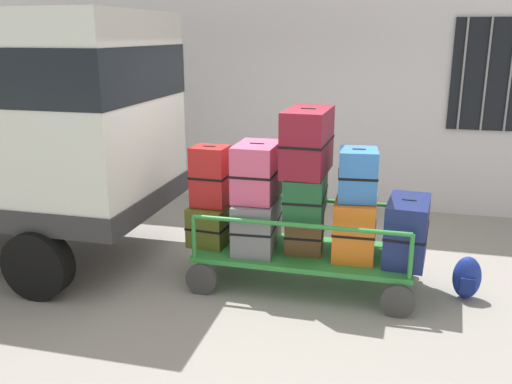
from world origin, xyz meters
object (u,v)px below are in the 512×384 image
at_px(luggage_cart, 304,256).
at_px(suitcase_left_bottom, 211,224).
at_px(suitcase_midright_bottom, 355,228).
at_px(suitcase_center_top, 308,141).
at_px(suitcase_right_bottom, 407,231).
at_px(backpack, 467,278).
at_px(suitcase_left_middle, 210,176).
at_px(suitcase_midright_middle, 358,175).
at_px(suitcase_midleft_bottom, 257,223).
at_px(suitcase_center_bottom, 304,234).
at_px(suitcase_center_middle, 306,194).
at_px(suitcase_midleft_middle, 257,171).

xyz_separation_m(luggage_cart, suitcase_left_bottom, (-1.01, 0.00, 0.27)).
bearing_deg(suitcase_midright_bottom, suitcase_center_top, 177.59).
height_order(suitcase_right_bottom, backpack, suitcase_right_bottom).
distance_m(suitcase_left_middle, suitcase_midright_middle, 1.52).
height_order(suitcase_midleft_bottom, suitcase_center_bottom, suitcase_midleft_bottom).
bearing_deg(suitcase_midright_bottom, suitcase_left_middle, -179.25).
distance_m(suitcase_center_middle, backpack, 1.79).
height_order(suitcase_left_bottom, backpack, suitcase_left_bottom).
bearing_deg(suitcase_midleft_middle, suitcase_midleft_bottom, 90.00).
xyz_separation_m(suitcase_left_bottom, suitcase_left_middle, (0.00, -0.00, 0.53)).
distance_m(suitcase_center_bottom, backpack, 1.66).
xyz_separation_m(suitcase_midleft_bottom, suitcase_midleft_middle, (0.00, -0.01, 0.56)).
xyz_separation_m(suitcase_center_bottom, suitcase_midright_middle, (0.50, 0.03, 0.65)).
xyz_separation_m(luggage_cart, suitcase_midright_middle, (0.50, 0.02, 0.91)).
bearing_deg(luggage_cart, suitcase_center_bottom, -90.00).
bearing_deg(suitcase_midright_middle, suitcase_center_bottom, -176.50).
height_order(suitcase_midleft_bottom, suitcase_center_top, suitcase_center_top).
bearing_deg(suitcase_right_bottom, suitcase_midright_bottom, 179.75).
xyz_separation_m(suitcase_left_bottom, suitcase_midleft_middle, (0.50, -0.00, 0.61)).
height_order(suitcase_center_bottom, suitcase_midright_bottom, suitcase_midright_bottom).
xyz_separation_m(suitcase_midright_bottom, suitcase_midright_middle, (0.00, 0.01, 0.55)).
height_order(suitcase_left_middle, suitcase_center_middle, suitcase_left_middle).
bearing_deg(suitcase_midright_middle, luggage_cart, -177.53).
bearing_deg(suitcase_midleft_bottom, suitcase_center_middle, 3.75).
bearing_deg(suitcase_midright_bottom, backpack, 2.96).
bearing_deg(suitcase_right_bottom, suitcase_left_bottom, -179.64).
bearing_deg(suitcase_center_bottom, suitcase_midright_middle, 3.50).
height_order(suitcase_left_middle, suitcase_right_bottom, suitcase_left_middle).
bearing_deg(suitcase_right_bottom, suitcase_midleft_middle, -179.38).
relative_size(suitcase_center_middle, suitcase_right_bottom, 1.09).
bearing_deg(backpack, suitcase_left_bottom, -178.42).
relative_size(suitcase_left_middle, suitcase_midleft_bottom, 0.79).
height_order(luggage_cart, suitcase_center_bottom, suitcase_center_bottom).
distance_m(luggage_cart, suitcase_midleft_bottom, 0.60).
distance_m(suitcase_center_top, suitcase_right_bottom, 1.31).
distance_m(luggage_cart, suitcase_midright_middle, 1.04).
distance_m(suitcase_midright_bottom, suitcase_midright_middle, 0.55).
bearing_deg(suitcase_midleft_bottom, suitcase_center_bottom, -1.49).
relative_size(suitcase_left_middle, suitcase_center_top, 0.81).
bearing_deg(suitcase_midleft_bottom, backpack, 1.86).
relative_size(suitcase_left_bottom, suitcase_center_bottom, 1.32).
bearing_deg(luggage_cart, backpack, 2.58).
xyz_separation_m(suitcase_midleft_middle, suitcase_center_middle, (0.50, 0.04, -0.21)).
distance_m(suitcase_midleft_middle, suitcase_center_top, 0.60).
distance_m(luggage_cart, suitcase_right_bottom, 1.08).
xyz_separation_m(suitcase_center_bottom, backpack, (1.62, 0.08, -0.34)).
height_order(suitcase_left_bottom, suitcase_left_middle, suitcase_left_middle).
relative_size(suitcase_midleft_middle, suitcase_midright_bottom, 1.03).
height_order(suitcase_center_bottom, suitcase_center_middle, suitcase_center_middle).
bearing_deg(suitcase_left_bottom, suitcase_midleft_bottom, 0.40).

